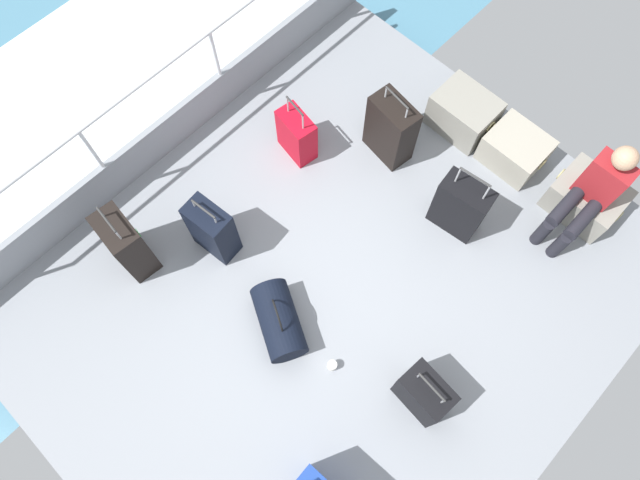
{
  "coord_description": "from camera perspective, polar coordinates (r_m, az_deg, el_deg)",
  "views": [
    {
      "loc": [
        0.94,
        -1.16,
        4.84
      ],
      "look_at": [
        -0.36,
        0.19,
        0.25
      ],
      "focal_mm": 31.99,
      "sensor_mm": 36.0,
      "label": 1
    }
  ],
  "objects": [
    {
      "name": "suitcase_0",
      "position": [
        5.4,
        7.09,
        10.94
      ],
      "size": [
        0.48,
        0.31,
        0.84
      ],
      "color": "black",
      "rests_on": "ground_plane"
    },
    {
      "name": "suitcase_2",
      "position": [
        5.44,
        -2.34,
        10.46
      ],
      "size": [
        0.41,
        0.27,
        0.73
      ],
      "color": "#B70C1E",
      "rests_on": "ground_plane"
    },
    {
      "name": "suitcase_1",
      "position": [
        5.1,
        -18.79,
        -0.36
      ],
      "size": [
        0.44,
        0.3,
        0.86
      ],
      "color": "black",
      "rests_on": "ground_plane"
    },
    {
      "name": "ground_plane",
      "position": [
        5.09,
        1.49,
        -5.23
      ],
      "size": [
        4.4,
        5.2,
        0.06
      ],
      "primitive_type": "cube",
      "color": "gray"
    },
    {
      "name": "railing_port",
      "position": [
        5.24,
        -16.3,
        13.67
      ],
      "size": [
        0.04,
        4.2,
        1.02
      ],
      "color": "silver",
      "rests_on": "ground_plane"
    },
    {
      "name": "gunwale_port",
      "position": [
        5.68,
        -14.82,
        10.42
      ],
      "size": [
        0.06,
        5.2,
        0.45
      ],
      "primitive_type": "cube",
      "color": "gray",
      "rests_on": "ground_plane"
    },
    {
      "name": "paper_cup",
      "position": [
        4.86,
        1.23,
        -12.45
      ],
      "size": [
        0.08,
        0.08,
        0.1
      ],
      "primitive_type": "cylinder",
      "color": "white",
      "rests_on": "ground_plane"
    },
    {
      "name": "cargo_crate_2",
      "position": [
        5.74,
        25.05,
        3.79
      ],
      "size": [
        0.64,
        0.49,
        0.36
      ],
      "color": "gray",
      "rests_on": "ground_plane"
    },
    {
      "name": "suitcase_6",
      "position": [
        5.15,
        13.84,
        3.27
      ],
      "size": [
        0.47,
        0.29,
        0.87
      ],
      "color": "black",
      "rests_on": "ground_plane"
    },
    {
      "name": "duffel_bag",
      "position": [
        4.83,
        -4.13,
        -8.05
      ],
      "size": [
        0.71,
        0.58,
        0.47
      ],
      "color": "black",
      "rests_on": "ground_plane"
    },
    {
      "name": "sea_wake",
      "position": [
        6.98,
        -21.31,
        14.38
      ],
      "size": [
        12.0,
        12.0,
        0.01
      ],
      "color": "teal",
      "rests_on": "ground_plane"
    },
    {
      "name": "suitcase_3",
      "position": [
        5.0,
        -10.71,
        1.01
      ],
      "size": [
        0.41,
        0.27,
        0.75
      ],
      "color": "black",
      "rests_on": "ground_plane"
    },
    {
      "name": "suitcase_5",
      "position": [
        4.69,
        10.34,
        -14.88
      ],
      "size": [
        0.43,
        0.29,
        0.62
      ],
      "color": "black",
      "rests_on": "ground_plane"
    },
    {
      "name": "cargo_crate_1",
      "position": [
        5.76,
        18.93,
        8.52
      ],
      "size": [
        0.58,
        0.46,
        0.34
      ],
      "color": "#9E9989",
      "rests_on": "ground_plane"
    },
    {
      "name": "cargo_crate_0",
      "position": [
        5.81,
        14.16,
        12.21
      ],
      "size": [
        0.62,
        0.45,
        0.4
      ],
      "color": "gray",
      "rests_on": "ground_plane"
    },
    {
      "name": "passenger_seated",
      "position": [
        5.34,
        25.62,
        4.3
      ],
      "size": [
        0.34,
        0.66,
        1.06
      ],
      "color": "maroon",
      "rests_on": "ground_plane"
    }
  ]
}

